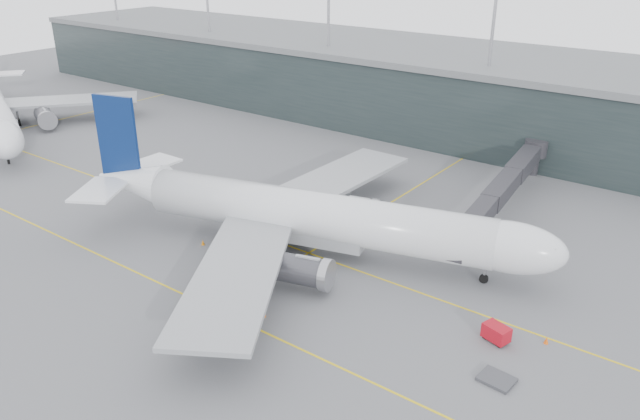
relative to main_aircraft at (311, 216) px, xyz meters
The scene contains 17 objects.
ground 7.67m from the main_aircraft, 146.04° to the left, with size 320.00×320.00×0.00m, color #535358.
taxiline_a 6.94m from the main_aircraft, behind, with size 160.00×0.25×0.02m, color gold.
taxiline_b 18.06m from the main_aircraft, 106.45° to the right, with size 160.00×0.25×0.02m, color gold.
taxiline_lead_main 23.81m from the main_aircraft, 89.82° to the left, with size 0.25×60.00×0.02m, color gold.
taxiline_lead_adj 83.40m from the main_aircraft, 163.74° to the left, with size 0.25×60.00×0.02m, color gold.
terminal 61.57m from the main_aircraft, 94.60° to the left, with size 240.00×36.00×29.00m.
main_aircraft is the anchor object (origin of this frame).
jet_bridge 29.81m from the main_aircraft, 58.61° to the left, with size 7.48×43.56×5.92m.
gse_cart 26.56m from the main_aircraft, ahead, with size 2.87×2.25×1.72m.
baggage_dolly 30.38m from the main_aircraft, 19.12° to the right, with size 3.01×2.41×0.30m, color #38393D.
uld_a 17.75m from the main_aircraft, 124.59° to the left, with size 2.37×1.97×2.02m.
uld_b 17.03m from the main_aircraft, 110.77° to the left, with size 2.50×2.28×1.85m.
uld_c 16.14m from the main_aircraft, 112.81° to the left, with size 2.50×2.11×2.07m.
cone_nose 30.43m from the main_aircraft, ahead, with size 0.46×0.46×0.74m, color #F15A0D.
cone_wing_stbd 16.09m from the main_aircraft, 71.27° to the right, with size 0.48×0.48×0.76m, color orange.
cone_wing_port 15.90m from the main_aircraft, 80.38° to the left, with size 0.42×0.42×0.66m, color #D1570B.
cone_tail 14.72m from the main_aircraft, 149.84° to the right, with size 0.45×0.45×0.71m, color orange.
Camera 1 is at (47.39, -58.27, 36.54)m, focal length 35.00 mm.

